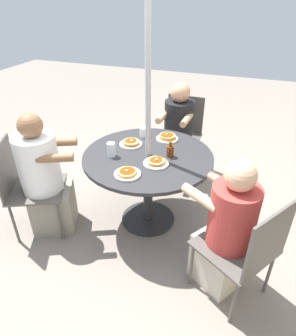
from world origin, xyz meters
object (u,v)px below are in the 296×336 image
(diner_east, at_px, (177,135))
(pancake_plate_a, at_px, (167,137))
(patio_chair_east, at_px, (182,130))
(patio_chair_south, at_px, (25,183))
(syrup_bottle, at_px, (170,151))
(pancake_plate_b, at_px, (127,173))
(coffee_cup, at_px, (144,132))
(drinking_glass_a, at_px, (111,150))
(pancake_plate_c, at_px, (131,143))
(diner_south, at_px, (45,180))
(diner_north, at_px, (226,233))
(pancake_plate_d, at_px, (156,162))
(patio_chair_north, at_px, (247,248))
(patio_table, at_px, (148,166))

(diner_east, relative_size, pancake_plate_a, 5.29)
(patio_chair_east, height_order, patio_chair_south, same)
(diner_east, bearing_deg, syrup_bottle, 102.10)
(pancake_plate_b, relative_size, coffee_cup, 2.19)
(diner_east, relative_size, coffee_cup, 11.59)
(drinking_glass_a, bearing_deg, pancake_plate_c, 162.71)
(syrup_bottle, bearing_deg, patio_chair_east, -171.92)
(diner_south, relative_size, pancake_plate_a, 5.42)
(patio_chair_east, relative_size, coffee_cup, 9.26)
(patio_chair_east, relative_size, pancake_plate_c, 4.23)
(diner_north, relative_size, pancake_plate_a, 5.21)
(diner_north, relative_size, patio_chair_south, 1.23)
(diner_south, bearing_deg, drinking_glass_a, 90.85)
(pancake_plate_c, xyz_separation_m, drinking_glass_a, (0.26, -0.08, 0.04))
(drinking_glass_a, bearing_deg, pancake_plate_d, 89.72)
(diner_north, xyz_separation_m, syrup_bottle, (-0.55, -0.59, 0.28))
(patio_chair_south, distance_m, diner_south, 0.18)
(patio_chair_north, distance_m, patio_chair_south, 1.95)
(pancake_plate_d, bearing_deg, patio_table, -138.15)
(drinking_glass_a, bearing_deg, syrup_bottle, 109.15)
(diner_north, height_order, pancake_plate_c, diner_north)
(patio_chair_north, bearing_deg, pancake_plate_c, 90.54)
(pancake_plate_b, bearing_deg, pancake_plate_d, 145.68)
(diner_south, bearing_deg, coffee_cup, 112.23)
(patio_chair_north, height_order, diner_east, diner_east)
(patio_chair_east, bearing_deg, diner_east, 90.00)
(diner_north, height_order, pancake_plate_a, diner_north)
(pancake_plate_b, distance_m, drinking_glass_a, 0.35)
(diner_east, relative_size, pancake_plate_d, 5.29)
(patio_table, xyz_separation_m, diner_south, (0.40, -0.84, -0.10))
(pancake_plate_d, bearing_deg, patio_chair_south, -72.91)
(drinking_glass_a, bearing_deg, diner_south, -63.78)
(pancake_plate_a, height_order, syrup_bottle, syrup_bottle)
(pancake_plate_d, relative_size, coffee_cup, 2.19)
(patio_table, xyz_separation_m, coffee_cup, (-0.34, -0.17, 0.16))
(drinking_glass_a, bearing_deg, pancake_plate_a, 142.86)
(diner_north, bearing_deg, syrup_bottle, 80.15)
(patio_chair_south, bearing_deg, patio_chair_east, 121.31)
(diner_south, distance_m, pancake_plate_a, 1.21)
(patio_chair_north, relative_size, coffee_cup, 9.26)
(patio_chair_east, relative_size, syrup_bottle, 6.49)
(patio_chair_north, distance_m, diner_east, 1.79)
(patio_chair_north, distance_m, patio_chair_east, 1.94)
(diner_north, distance_m, diner_south, 1.63)
(diner_east, height_order, coffee_cup, diner_east)
(patio_chair_east, bearing_deg, pancake_plate_b, 88.82)
(patio_chair_north, distance_m, syrup_bottle, 1.03)
(diner_east, bearing_deg, diner_south, 58.70)
(diner_south, bearing_deg, pancake_plate_d, 80.21)
(patio_table, bearing_deg, drinking_glass_a, -66.25)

